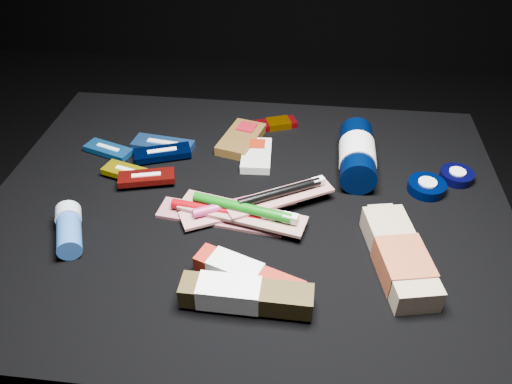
# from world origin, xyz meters

# --- Properties ---
(ground) EXTENTS (3.00, 3.00, 0.00)m
(ground) POSITION_xyz_m (0.00, 0.00, 0.00)
(ground) COLOR black
(ground) RESTS_ON ground
(cloth_table) EXTENTS (0.98, 0.78, 0.40)m
(cloth_table) POSITION_xyz_m (0.00, 0.00, 0.20)
(cloth_table) COLOR black
(cloth_table) RESTS_ON ground
(luna_bar_0) EXTENTS (0.14, 0.07, 0.02)m
(luna_bar_0) POSITION_xyz_m (-0.21, 0.16, 0.41)
(luna_bar_0) COLOR #214F98
(luna_bar_0) RESTS_ON cloth_table
(luna_bar_1) EXTENTS (0.11, 0.07, 0.01)m
(luna_bar_1) POSITION_xyz_m (-0.32, 0.13, 0.41)
(luna_bar_1) COLOR blue
(luna_bar_1) RESTS_ON cloth_table
(luna_bar_2) EXTENTS (0.13, 0.08, 0.02)m
(luna_bar_2) POSITION_xyz_m (-0.20, 0.13, 0.41)
(luna_bar_2) COLOR black
(luna_bar_2) RESTS_ON cloth_table
(luna_bar_3) EXTENTS (0.11, 0.07, 0.01)m
(luna_bar_3) POSITION_xyz_m (-0.24, 0.05, 0.41)
(luna_bar_3) COLOR #D6C309
(luna_bar_3) RESTS_ON cloth_table
(luna_bar_4) EXTENTS (0.12, 0.07, 0.01)m
(luna_bar_4) POSITION_xyz_m (-0.20, 0.03, 0.42)
(luna_bar_4) COLOR maroon
(luna_bar_4) RESTS_ON cloth_table
(clif_bar_0) EXTENTS (0.10, 0.14, 0.02)m
(clif_bar_0) POSITION_xyz_m (-0.04, 0.21, 0.41)
(clif_bar_0) COLOR #543816
(clif_bar_0) RESTS_ON cloth_table
(clif_bar_1) EXTENTS (0.07, 0.11, 0.02)m
(clif_bar_1) POSITION_xyz_m (0.00, 0.15, 0.41)
(clif_bar_1) COLOR beige
(clif_bar_1) RESTS_ON cloth_table
(power_bar) EXTENTS (0.13, 0.08, 0.02)m
(power_bar) POSITION_xyz_m (0.02, 0.28, 0.41)
(power_bar) COLOR maroon
(power_bar) RESTS_ON cloth_table
(lotion_bottle) EXTENTS (0.07, 0.23, 0.07)m
(lotion_bottle) POSITION_xyz_m (0.21, 0.13, 0.44)
(lotion_bottle) COLOR black
(lotion_bottle) RESTS_ON cloth_table
(cream_tin_upper) EXTENTS (0.07, 0.07, 0.02)m
(cream_tin_upper) POSITION_xyz_m (0.40, 0.12, 0.41)
(cream_tin_upper) COLOR black
(cream_tin_upper) RESTS_ON cloth_table
(cream_tin_lower) EXTENTS (0.07, 0.07, 0.02)m
(cream_tin_lower) POSITION_xyz_m (0.34, 0.08, 0.41)
(cream_tin_lower) COLOR black
(cream_tin_lower) RESTS_ON cloth_table
(bodywash_bottle) EXTENTS (0.11, 0.22, 0.04)m
(bodywash_bottle) POSITION_xyz_m (0.26, -0.13, 0.42)
(bodywash_bottle) COLOR tan
(bodywash_bottle) RESTS_ON cloth_table
(deodorant_stick) EXTENTS (0.08, 0.11, 0.04)m
(deodorant_stick) POSITION_xyz_m (-0.29, -0.13, 0.42)
(deodorant_stick) COLOR #28559D
(deodorant_stick) RESTS_ON cloth_table
(toothbrush_pack_0) EXTENTS (0.24, 0.08, 0.03)m
(toothbrush_pack_0) POSITION_xyz_m (-0.04, -0.05, 0.41)
(toothbrush_pack_0) COLOR #A59D99
(toothbrush_pack_0) RESTS_ON cloth_table
(toothbrush_pack_1) EXTENTS (0.21, 0.14, 0.02)m
(toothbrush_pack_1) POSITION_xyz_m (-0.01, -0.03, 0.42)
(toothbrush_pack_1) COLOR beige
(toothbrush_pack_1) RESTS_ON cloth_table
(toothbrush_pack_2) EXTENTS (0.24, 0.10, 0.03)m
(toothbrush_pack_2) POSITION_xyz_m (-0.00, -0.05, 0.42)
(toothbrush_pack_2) COLOR beige
(toothbrush_pack_2) RESTS_ON cloth_table
(toothbrush_pack_3) EXTENTS (0.20, 0.14, 0.02)m
(toothbrush_pack_3) POSITION_xyz_m (0.06, -0.00, 0.43)
(toothbrush_pack_3) COLOR beige
(toothbrush_pack_3) RESTS_ON cloth_table
(toothpaste_carton_red) EXTENTS (0.18, 0.10, 0.03)m
(toothpaste_carton_red) POSITION_xyz_m (0.02, -0.19, 0.42)
(toothpaste_carton_red) COLOR maroon
(toothpaste_carton_red) RESTS_ON cloth_table
(toothpaste_carton_green) EXTENTS (0.20, 0.05, 0.04)m
(toothpaste_carton_green) POSITION_xyz_m (0.02, -0.24, 0.42)
(toothpaste_carton_green) COLOR #362B10
(toothpaste_carton_green) RESTS_ON cloth_table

